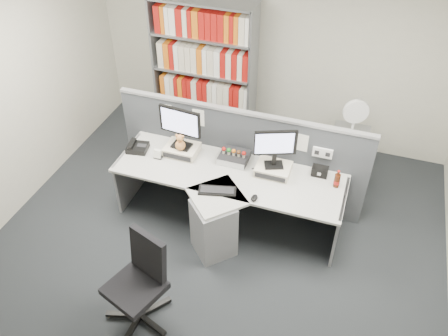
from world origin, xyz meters
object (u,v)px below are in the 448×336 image
at_px(desk_phone, 137,147).
at_px(filing_cabinet, 346,158).
at_px(keyboard, 217,191).
at_px(desktop_pc, 234,157).
at_px(desk_fan, 355,114).
at_px(monitor_right, 275,146).
at_px(speaker, 320,171).
at_px(desk_calendar, 158,154).
at_px(cola_bottle, 337,181).
at_px(shelving_unit, 204,73).
at_px(monitor_left, 180,125).
at_px(office_chair, 140,280).
at_px(mouse, 254,198).
at_px(desk, 222,203).

distance_m(desk_phone, filing_cabinet, 2.65).
bearing_deg(keyboard, desktop_pc, 89.44).
bearing_deg(desk_fan, monitor_right, -125.85).
height_order(desktop_pc, speaker, speaker).
bearing_deg(monitor_right, desk_fan, 54.15).
bearing_deg(desk_calendar, cola_bottle, 4.85).
height_order(keyboard, desk_phone, desk_phone).
xyz_separation_m(desktop_pc, shelving_unit, (-0.89, 1.40, 0.21)).
xyz_separation_m(monitor_left, speaker, (1.60, 0.12, -0.34)).
bearing_deg(monitor_left, office_chair, -80.78).
relative_size(mouse, cola_bottle, 0.49).
distance_m(desk_phone, shelving_unit, 1.62).
bearing_deg(cola_bottle, mouse, -148.21).
distance_m(desk, shelving_unit, 2.12).
height_order(desk, desktop_pc, desktop_pc).
relative_size(monitor_right, filing_cabinet, 0.67).
relative_size(monitor_right, office_chair, 0.47).
xyz_separation_m(monitor_left, shelving_unit, (-0.27, 1.47, -0.15)).
relative_size(filing_cabinet, office_chair, 0.71).
distance_m(desktop_pc, cola_bottle, 1.18).
distance_m(monitor_right, keyboard, 0.78).
bearing_deg(keyboard, monitor_left, 141.14).
bearing_deg(desk_phone, filing_cabinet, 25.62).
bearing_deg(mouse, cola_bottle, 31.79).
distance_m(keyboard, mouse, 0.41).
bearing_deg(desk_calendar, shelving_unit, 91.40).
relative_size(keyboard, speaker, 2.39).
bearing_deg(desk_calendar, monitor_left, 37.59).
xyz_separation_m(cola_bottle, filing_cabinet, (0.03, 1.02, -0.45)).
relative_size(mouse, office_chair, 0.11).
relative_size(speaker, cola_bottle, 0.82).
distance_m(desktop_pc, office_chair, 1.79).
xyz_separation_m(speaker, office_chair, (-1.33, -1.79, -0.25)).
bearing_deg(office_chair, monitor_right, 63.62).
xyz_separation_m(desktop_pc, desk_calendar, (-0.85, -0.24, 0.01)).
height_order(cola_bottle, desk_fan, desk_fan).
height_order(desktop_pc, mouse, desktop_pc).
bearing_deg(office_chair, cola_bottle, 47.51).
xyz_separation_m(desk, desk_phone, (-1.16, 0.27, 0.30)).
bearing_deg(desktop_pc, office_chair, -101.39).
relative_size(desk_phone, office_chair, 0.27).
distance_m(desk, office_chair, 1.34).
distance_m(monitor_right, desk_phone, 1.66).
height_order(monitor_left, desk_fan, monitor_left).
xyz_separation_m(desk_phone, cola_bottle, (2.32, 0.11, 0.04)).
bearing_deg(desk, mouse, -14.50).
bearing_deg(desk_fan, office_chair, -120.19).
distance_m(monitor_right, mouse, 0.61).
bearing_deg(filing_cabinet, desk, -130.61).
bearing_deg(monitor_right, filing_cabinet, 54.16).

